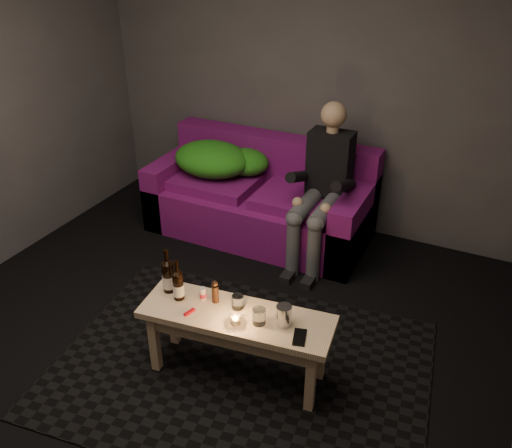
{
  "coord_description": "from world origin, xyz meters",
  "views": [
    {
      "loc": [
        1.6,
        -2.14,
        2.54
      ],
      "look_at": [
        0.03,
        1.09,
        0.51
      ],
      "focal_mm": 38.0,
      "sensor_mm": 36.0,
      "label": 1
    }
  ],
  "objects_px": {
    "person": "(323,183)",
    "beer_bottle_b": "(178,285)",
    "steel_cup": "(284,315)",
    "coffee_table": "(236,325)",
    "beer_bottle_a": "(168,276)",
    "sofa": "(261,201)"
  },
  "relations": [
    {
      "from": "sofa",
      "to": "steel_cup",
      "type": "height_order",
      "value": "sofa"
    },
    {
      "from": "person",
      "to": "beer_bottle_a",
      "type": "height_order",
      "value": "person"
    },
    {
      "from": "beer_bottle_a",
      "to": "steel_cup",
      "type": "distance_m",
      "value": 0.78
    },
    {
      "from": "sofa",
      "to": "beer_bottle_b",
      "type": "bearing_deg",
      "value": -81.53
    },
    {
      "from": "person",
      "to": "beer_bottle_a",
      "type": "distance_m",
      "value": 1.61
    },
    {
      "from": "person",
      "to": "beer_bottle_a",
      "type": "bearing_deg",
      "value": -106.71
    },
    {
      "from": "coffee_table",
      "to": "beer_bottle_a",
      "type": "relative_size",
      "value": 4.01
    },
    {
      "from": "coffee_table",
      "to": "steel_cup",
      "type": "xyz_separation_m",
      "value": [
        0.29,
        0.04,
        0.15
      ]
    },
    {
      "from": "sofa",
      "to": "steel_cup",
      "type": "bearing_deg",
      "value": -60.74
    },
    {
      "from": "steel_cup",
      "to": "sofa",
      "type": "bearing_deg",
      "value": 119.26
    },
    {
      "from": "beer_bottle_b",
      "to": "steel_cup",
      "type": "height_order",
      "value": "beer_bottle_b"
    },
    {
      "from": "person",
      "to": "steel_cup",
      "type": "height_order",
      "value": "person"
    },
    {
      "from": "beer_bottle_b",
      "to": "steel_cup",
      "type": "xyz_separation_m",
      "value": [
        0.68,
        0.06,
        -0.04
      ]
    },
    {
      "from": "beer_bottle_a",
      "to": "steel_cup",
      "type": "height_order",
      "value": "beer_bottle_a"
    },
    {
      "from": "person",
      "to": "coffee_table",
      "type": "relative_size",
      "value": 1.08
    },
    {
      "from": "coffee_table",
      "to": "steel_cup",
      "type": "relative_size",
      "value": 9.52
    },
    {
      "from": "person",
      "to": "steel_cup",
      "type": "xyz_separation_m",
      "value": [
        0.32,
        -1.52,
        -0.13
      ]
    },
    {
      "from": "sofa",
      "to": "person",
      "type": "xyz_separation_m",
      "value": [
        0.62,
        -0.16,
        0.37
      ]
    },
    {
      "from": "person",
      "to": "steel_cup",
      "type": "distance_m",
      "value": 1.56
    },
    {
      "from": "beer_bottle_a",
      "to": "steel_cup",
      "type": "xyz_separation_m",
      "value": [
        0.78,
        0.02,
        -0.05
      ]
    },
    {
      "from": "person",
      "to": "beer_bottle_b",
      "type": "bearing_deg",
      "value": -102.93
    },
    {
      "from": "person",
      "to": "beer_bottle_a",
      "type": "relative_size",
      "value": 4.31
    }
  ]
}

